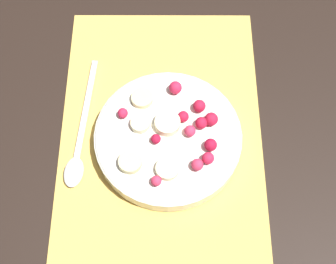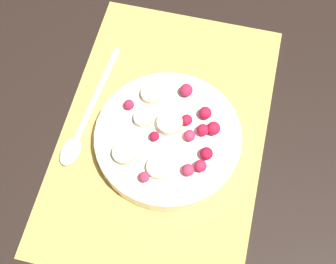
% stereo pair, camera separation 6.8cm
% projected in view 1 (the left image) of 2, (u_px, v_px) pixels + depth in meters
% --- Properties ---
extents(ground_plane, '(3.00, 3.00, 0.00)m').
position_uv_depth(ground_plane, '(161.00, 135.00, 0.72)').
color(ground_plane, black).
extents(placemat, '(0.46, 0.31, 0.01)m').
position_uv_depth(placemat, '(161.00, 134.00, 0.72)').
color(placemat, '#E0B251').
rests_on(placemat, ground_plane).
extents(fruit_bowl, '(0.22, 0.22, 0.05)m').
position_uv_depth(fruit_bowl, '(168.00, 137.00, 0.69)').
color(fruit_bowl, silver).
rests_on(fruit_bowl, placemat).
extents(spoon, '(0.22, 0.04, 0.01)m').
position_uv_depth(spoon, '(79.00, 147.00, 0.70)').
color(spoon, silver).
rests_on(spoon, placemat).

